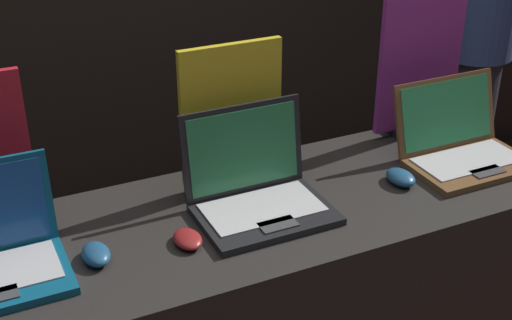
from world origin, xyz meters
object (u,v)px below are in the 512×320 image
object	(u,v)px
mouse_middle	(188,239)
mouse_back	(401,177)
person_bystander	(476,39)
laptop_back	(461,144)
promo_stand_back	(420,63)
promo_stand_middle	(231,120)
mouse_front	(96,254)
laptop_middle	(256,188)

from	to	relation	value
mouse_middle	mouse_back	xyz separation A→B (m)	(0.66, 0.03, 0.00)
mouse_middle	person_bystander	distance (m)	1.92
mouse_middle	person_bystander	bearing A→B (deg)	28.25
laptop_back	promo_stand_back	distance (m)	0.30
person_bystander	promo_stand_middle	bearing A→B (deg)	-155.47
promo_stand_middle	mouse_middle	bearing A→B (deg)	-133.30
laptop_back	mouse_front	bearing A→B (deg)	-177.99
mouse_front	promo_stand_back	bearing A→B (deg)	13.71
mouse_middle	mouse_back	distance (m)	0.66
promo_stand_middle	mouse_back	size ratio (longest dim) A/B	4.01
mouse_middle	promo_stand_middle	distance (m)	0.38
promo_stand_back	person_bystander	distance (m)	1.02
mouse_middle	promo_stand_back	bearing A→B (deg)	18.47
promo_stand_middle	mouse_back	world-z (taller)	promo_stand_middle
mouse_front	promo_stand_back	distance (m)	1.18
mouse_front	mouse_middle	size ratio (longest dim) A/B	1.04
mouse_back	promo_stand_back	xyz separation A→B (m)	(0.24, 0.27, 0.22)
mouse_back	promo_stand_back	size ratio (longest dim) A/B	0.21
promo_stand_middle	laptop_back	bearing A→B (deg)	-14.45
mouse_front	laptop_middle	distance (m)	0.45
laptop_middle	mouse_middle	xyz separation A→B (m)	(-0.23, -0.08, -0.05)
mouse_front	mouse_back	bearing A→B (deg)	0.10
mouse_back	person_bystander	distance (m)	1.36
laptop_middle	person_bystander	bearing A→B (deg)	29.48
laptop_back	person_bystander	bearing A→B (deg)	46.87
laptop_middle	person_bystander	size ratio (longest dim) A/B	0.20
person_bystander	mouse_back	bearing A→B (deg)	-139.57
laptop_back	promo_stand_back	size ratio (longest dim) A/B	0.73
mouse_back	mouse_front	bearing A→B (deg)	-179.90
laptop_back	promo_stand_back	xyz separation A→B (m)	(-0.00, 0.23, 0.18)
laptop_middle	promo_stand_back	distance (m)	0.73
mouse_back	promo_stand_back	bearing A→B (deg)	48.18
promo_stand_middle	promo_stand_back	size ratio (longest dim) A/B	0.83
mouse_front	mouse_middle	distance (m)	0.22
laptop_back	person_bystander	distance (m)	1.15
promo_stand_middle	mouse_back	xyz separation A→B (m)	(0.43, -0.21, -0.18)
mouse_middle	mouse_back	size ratio (longest dim) A/B	0.96
mouse_back	promo_stand_middle	bearing A→B (deg)	153.85
mouse_back	person_bystander	size ratio (longest dim) A/B	0.06
mouse_middle	laptop_back	world-z (taller)	laptop_back
mouse_middle	laptop_back	xyz separation A→B (m)	(0.90, 0.07, 0.04)
laptop_back	promo_stand_back	world-z (taller)	promo_stand_back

